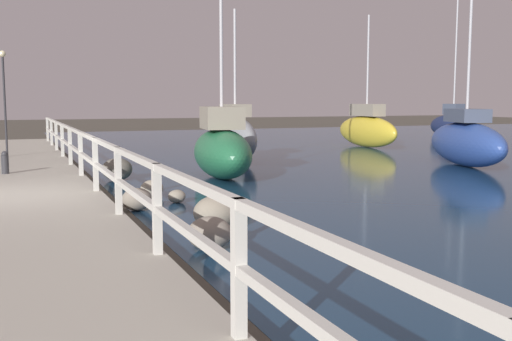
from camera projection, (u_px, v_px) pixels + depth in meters
ground_plane at (10, 211)px, 11.42m from camera, size 120.00×120.00×0.00m
dock_walkway at (9, 203)px, 11.40m from camera, size 3.45×36.00×0.30m
railing at (95, 155)px, 11.91m from camera, size 0.10×32.50×1.07m
boulder_mid_strip at (216, 213)px, 9.78m from camera, size 0.74×0.67×0.55m
boulder_water_edge at (177, 196)px, 12.34m from camera, size 0.37×0.33×0.27m
boulder_far_strip at (117, 169)px, 15.81m from camera, size 0.80×0.72×0.60m
boulder_upstream at (210, 233)px, 8.44m from camera, size 0.63×0.57×0.48m
boulder_downstream at (152, 189)px, 13.09m from camera, size 0.50×0.45×0.38m
boulder_near_dock at (137, 199)px, 11.46m from camera, size 0.58×0.53×0.44m
mooring_bollard at (5, 162)px, 14.79m from camera, size 0.18×0.18×0.57m
dock_lamp at (4, 87)px, 19.16m from camera, size 0.21×0.21×3.39m
sailboat_blue at (466, 142)px, 19.30m from camera, size 2.77×5.17×6.10m
sailboat_yellow at (367, 129)px, 27.25m from camera, size 1.28×5.13×5.91m
sailboat_navy at (453, 124)px, 33.42m from camera, size 1.20×3.52×7.91m
sailboat_gray at (235, 136)px, 20.94m from camera, size 1.22×3.82×5.22m
sailboat_green at (222, 149)px, 16.23m from camera, size 1.96×4.02×8.12m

